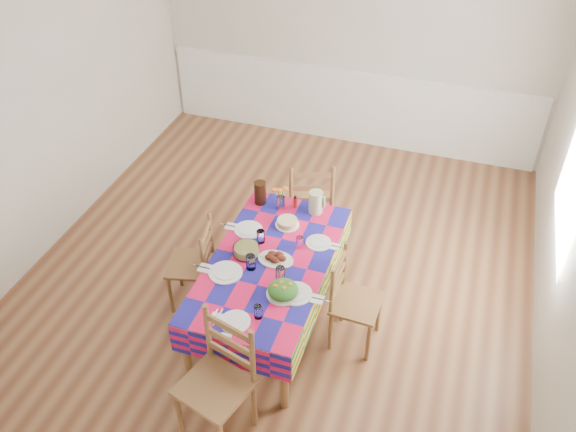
% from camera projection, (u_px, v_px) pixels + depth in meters
% --- Properties ---
extents(room, '(4.58, 5.08, 2.78)m').
position_uv_depth(room, '(280.00, 148.00, 4.87)').
color(room, brown).
rests_on(room, ground).
extents(wainscot, '(4.41, 0.06, 0.92)m').
position_uv_depth(wainscot, '(348.00, 105.00, 7.25)').
color(wainscot, white).
rests_on(wainscot, room).
extents(dining_table, '(0.93, 1.72, 0.67)m').
position_uv_depth(dining_table, '(270.00, 268.00, 4.86)').
color(dining_table, brown).
rests_on(dining_table, room).
extents(setting_near_head, '(0.36, 0.24, 0.11)m').
position_uv_depth(setting_near_head, '(243.00, 318.00, 4.32)').
color(setting_near_head, silver).
rests_on(setting_near_head, dining_table).
extents(setting_left_near, '(0.48, 0.29, 0.13)m').
position_uv_depth(setting_left_near, '(234.00, 269.00, 4.71)').
color(setting_left_near, silver).
rests_on(setting_left_near, dining_table).
extents(setting_left_far, '(0.44, 0.26, 0.12)m').
position_uv_depth(setting_left_far, '(252.00, 232.00, 5.06)').
color(setting_left_far, silver).
rests_on(setting_left_far, dining_table).
extents(setting_right_near, '(0.47, 0.27, 0.12)m').
position_uv_depth(setting_right_near, '(291.00, 286.00, 4.56)').
color(setting_right_near, silver).
rests_on(setting_right_near, dining_table).
extents(setting_right_far, '(0.40, 0.23, 0.10)m').
position_uv_depth(setting_right_far, '(312.00, 243.00, 4.96)').
color(setting_right_far, silver).
rests_on(setting_right_far, dining_table).
extents(meat_platter, '(0.29, 0.21, 0.06)m').
position_uv_depth(meat_platter, '(276.00, 258.00, 4.81)').
color(meat_platter, silver).
rests_on(meat_platter, dining_table).
extents(salad_platter, '(0.25, 0.25, 0.11)m').
position_uv_depth(salad_platter, '(283.00, 290.00, 4.51)').
color(salad_platter, silver).
rests_on(salad_platter, dining_table).
extents(pasta_bowl, '(0.21, 0.21, 0.08)m').
position_uv_depth(pasta_bowl, '(246.00, 250.00, 4.86)').
color(pasta_bowl, white).
rests_on(pasta_bowl, dining_table).
extents(cake, '(0.21, 0.21, 0.06)m').
position_uv_depth(cake, '(287.00, 223.00, 5.15)').
color(cake, silver).
rests_on(cake, dining_table).
extents(serving_utensils, '(0.14, 0.31, 0.01)m').
position_uv_depth(serving_utensils, '(282.00, 270.00, 4.73)').
color(serving_utensils, black).
rests_on(serving_utensils, dining_table).
extents(flower_vase, '(0.14, 0.12, 0.23)m').
position_uv_depth(flower_vase, '(281.00, 199.00, 5.30)').
color(flower_vase, white).
rests_on(flower_vase, dining_table).
extents(hot_sauce, '(0.03, 0.03, 0.12)m').
position_uv_depth(hot_sauce, '(295.00, 202.00, 5.33)').
color(hot_sauce, '#B7230E').
rests_on(hot_sauce, dining_table).
extents(green_pitcher, '(0.12, 0.12, 0.21)m').
position_uv_depth(green_pitcher, '(316.00, 202.00, 5.25)').
color(green_pitcher, '#B3CE91').
rests_on(green_pitcher, dining_table).
extents(tea_pitcher, '(0.11, 0.11, 0.21)m').
position_uv_depth(tea_pitcher, '(260.00, 193.00, 5.36)').
color(tea_pitcher, black).
rests_on(tea_pitcher, dining_table).
extents(name_card, '(0.08, 0.02, 0.02)m').
position_uv_depth(name_card, '(226.00, 335.00, 4.21)').
color(name_card, silver).
rests_on(name_card, dining_table).
extents(chair_near, '(0.54, 0.53, 1.00)m').
position_uv_depth(chair_near, '(219.00, 382.00, 4.12)').
color(chair_near, brown).
rests_on(chair_near, room).
extents(chair_far, '(0.55, 0.53, 0.98)m').
position_uv_depth(chair_far, '(310.00, 202.00, 5.73)').
color(chair_far, brown).
rests_on(chair_far, room).
extents(chair_left, '(0.44, 0.45, 0.86)m').
position_uv_depth(chair_left, '(195.00, 264.00, 5.15)').
color(chair_left, brown).
rests_on(chair_left, room).
extents(chair_right, '(0.39, 0.40, 0.87)m').
position_uv_depth(chair_right, '(352.00, 302.00, 4.80)').
color(chair_right, brown).
rests_on(chair_right, room).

